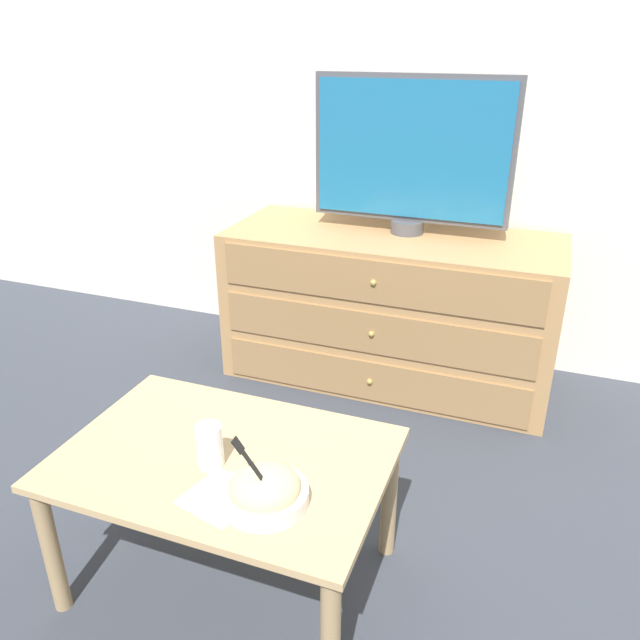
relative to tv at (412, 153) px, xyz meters
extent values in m
plane|color=#383D47|center=(0.03, 0.25, -0.97)|extent=(12.00, 12.00, 0.00)
cube|color=white|center=(0.03, 0.27, 0.33)|extent=(12.00, 0.05, 2.60)
cube|color=tan|center=(-0.04, -0.05, -0.64)|extent=(1.36, 0.54, 0.65)
cube|color=#A1794C|center=(-0.04, -0.33, -0.86)|extent=(1.25, 0.01, 0.17)
sphere|color=tan|center=(-0.04, -0.33, -0.86)|extent=(0.02, 0.02, 0.02)
cube|color=#A1794C|center=(-0.04, -0.33, -0.64)|extent=(1.25, 0.01, 0.17)
sphere|color=tan|center=(-0.04, -0.33, -0.64)|extent=(0.02, 0.02, 0.02)
cube|color=#A1794C|center=(-0.04, -0.33, -0.43)|extent=(1.25, 0.01, 0.17)
sphere|color=tan|center=(-0.04, -0.33, -0.43)|extent=(0.02, 0.02, 0.02)
cylinder|color=#515156|center=(0.00, 0.00, -0.29)|extent=(0.14, 0.14, 0.05)
cube|color=#515156|center=(0.00, 0.00, 0.01)|extent=(0.79, 0.04, 0.56)
cube|color=#1E6B9E|center=(0.00, -0.02, 0.01)|extent=(0.75, 0.01, 0.52)
cube|color=tan|center=(-0.14, -1.33, -0.56)|extent=(0.83, 0.57, 0.02)
cylinder|color=tan|center=(-0.52, -1.58, -0.77)|extent=(0.04, 0.04, 0.40)
cylinder|color=tan|center=(-0.52, -1.08, -0.77)|extent=(0.04, 0.04, 0.40)
cylinder|color=tan|center=(0.23, -1.08, -0.77)|extent=(0.04, 0.04, 0.40)
cylinder|color=silver|center=(0.03, -1.45, -0.53)|extent=(0.20, 0.20, 0.04)
ellipsoid|color=beige|center=(0.03, -1.45, -0.50)|extent=(0.16, 0.16, 0.09)
cube|color=black|center=(0.03, -1.48, -0.45)|extent=(0.09, 0.02, 0.14)
cube|color=black|center=(-0.02, -1.48, -0.38)|extent=(0.02, 0.03, 0.03)
cylinder|color=#9E6638|center=(-0.16, -1.37, -0.51)|extent=(0.06, 0.06, 0.07)
cylinder|color=white|center=(-0.16, -1.37, -0.49)|extent=(0.07, 0.07, 0.11)
cube|color=silver|center=(-0.08, -1.47, -0.55)|extent=(0.18, 0.18, 0.00)
camera|label=1|loc=(0.54, -2.46, 0.42)|focal=35.00mm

